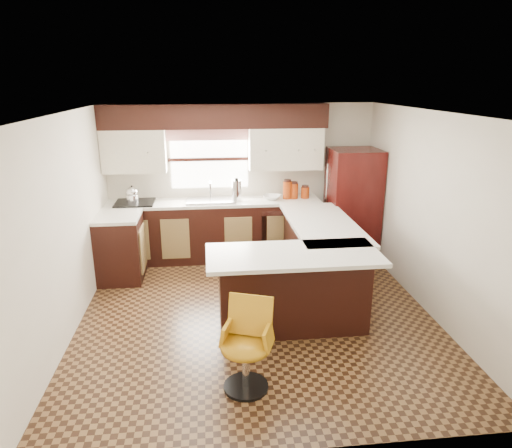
{
  "coord_description": "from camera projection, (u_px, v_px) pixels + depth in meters",
  "views": [
    {
      "loc": [
        -0.56,
        -4.98,
        2.73
      ],
      "look_at": [
        0.04,
        0.45,
        1.01
      ],
      "focal_mm": 32.0,
      "sensor_mm": 36.0,
      "label": 1
    }
  ],
  "objects": [
    {
      "name": "floor",
      "position": [
        256.0,
        313.0,
        5.6
      ],
      "size": [
        4.4,
        4.4,
        0.0
      ],
      "primitive_type": "plane",
      "color": "#49301A",
      "rests_on": "ground"
    },
    {
      "name": "ceiling",
      "position": [
        256.0,
        113.0,
        4.88
      ],
      "size": [
        4.4,
        4.4,
        0.0
      ],
      "primitive_type": "plane",
      "rotation": [
        3.14,
        0.0,
        0.0
      ],
      "color": "silver",
      "rests_on": "wall_back"
    },
    {
      "name": "wall_back",
      "position": [
        241.0,
        180.0,
        7.32
      ],
      "size": [
        4.4,
        0.0,
        4.4
      ],
      "primitive_type": "plane",
      "rotation": [
        1.57,
        0.0,
        0.0
      ],
      "color": "beige",
      "rests_on": "floor"
    },
    {
      "name": "wall_front",
      "position": [
        292.0,
        312.0,
        3.15
      ],
      "size": [
        4.4,
        0.0,
        4.4
      ],
      "primitive_type": "plane",
      "rotation": [
        -1.57,
        0.0,
        0.0
      ],
      "color": "beige",
      "rests_on": "floor"
    },
    {
      "name": "wall_left",
      "position": [
        67.0,
        226.0,
        5.02
      ],
      "size": [
        0.0,
        4.4,
        4.4
      ],
      "primitive_type": "plane",
      "rotation": [
        1.57,
        0.0,
        1.57
      ],
      "color": "beige",
      "rests_on": "floor"
    },
    {
      "name": "wall_right",
      "position": [
        430.0,
        214.0,
        5.46
      ],
      "size": [
        0.0,
        4.4,
        4.4
      ],
      "primitive_type": "plane",
      "rotation": [
        1.57,
        0.0,
        -1.57
      ],
      "color": "beige",
      "rests_on": "floor"
    },
    {
      "name": "base_cab_back",
      "position": [
        215.0,
        231.0,
        7.22
      ],
      "size": [
        3.3,
        0.6,
        0.9
      ],
      "primitive_type": "cube",
      "color": "black",
      "rests_on": "floor"
    },
    {
      "name": "base_cab_left",
      "position": [
        121.0,
        249.0,
        6.46
      ],
      "size": [
        0.6,
        0.7,
        0.9
      ],
      "primitive_type": "cube",
      "color": "black",
      "rests_on": "floor"
    },
    {
      "name": "counter_back",
      "position": [
        214.0,
        202.0,
        7.07
      ],
      "size": [
        3.3,
        0.6,
        0.04
      ],
      "primitive_type": "cube",
      "color": "silver",
      "rests_on": "base_cab_back"
    },
    {
      "name": "counter_left",
      "position": [
        118.0,
        217.0,
        6.32
      ],
      "size": [
        0.6,
        0.7,
        0.04
      ],
      "primitive_type": "cube",
      "color": "silver",
      "rests_on": "base_cab_left"
    },
    {
      "name": "soffit",
      "position": [
        215.0,
        116.0,
        6.81
      ],
      "size": [
        3.4,
        0.35,
        0.36
      ],
      "primitive_type": "cube",
      "color": "black",
      "rests_on": "wall_back"
    },
    {
      "name": "upper_cab_left",
      "position": [
        134.0,
        151.0,
        6.83
      ],
      "size": [
        0.94,
        0.35,
        0.64
      ],
      "primitive_type": "cube",
      "color": "beige",
      "rests_on": "wall_back"
    },
    {
      "name": "upper_cab_right",
      "position": [
        285.0,
        149.0,
        7.07
      ],
      "size": [
        1.14,
        0.35,
        0.64
      ],
      "primitive_type": "cube",
      "color": "beige",
      "rests_on": "wall_back"
    },
    {
      "name": "window_pane",
      "position": [
        209.0,
        159.0,
        7.15
      ],
      "size": [
        1.2,
        0.02,
        0.9
      ],
      "primitive_type": "cube",
      "color": "white",
      "rests_on": "wall_back"
    },
    {
      "name": "valance",
      "position": [
        209.0,
        134.0,
        6.99
      ],
      "size": [
        1.3,
        0.06,
        0.18
      ],
      "primitive_type": "cube",
      "color": "#D19B93",
      "rests_on": "wall_back"
    },
    {
      "name": "sink",
      "position": [
        211.0,
        200.0,
        7.04
      ],
      "size": [
        0.75,
        0.45,
        0.03
      ],
      "primitive_type": "cube",
      "color": "#B2B2B7",
      "rests_on": "counter_back"
    },
    {
      "name": "dishwasher",
      "position": [
        280.0,
        236.0,
        7.06
      ],
      "size": [
        0.58,
        0.03,
        0.78
      ],
      "primitive_type": "cube",
      "color": "black",
      "rests_on": "floor"
    },
    {
      "name": "cooktop",
      "position": [
        135.0,
        203.0,
        6.92
      ],
      "size": [
        0.58,
        0.5,
        0.02
      ],
      "primitive_type": "cube",
      "color": "black",
      "rests_on": "counter_back"
    },
    {
      "name": "peninsula_long",
      "position": [
        317.0,
        257.0,
        6.15
      ],
      "size": [
        0.6,
        1.95,
        0.9
      ],
      "primitive_type": "cube",
      "color": "black",
      "rests_on": "floor"
    },
    {
      "name": "peninsula_return",
      "position": [
        293.0,
        291.0,
        5.17
      ],
      "size": [
        1.65,
        0.6,
        0.9
      ],
      "primitive_type": "cube",
      "color": "black",
      "rests_on": "floor"
    },
    {
      "name": "counter_pen_long",
      "position": [
        323.0,
        224.0,
        6.01
      ],
      "size": [
        0.84,
        1.95,
        0.04
      ],
      "primitive_type": "cube",
      "color": "silver",
      "rests_on": "peninsula_long"
    },
    {
      "name": "counter_pen_return",
      "position": [
        293.0,
        255.0,
        4.94
      ],
      "size": [
        1.89,
        0.84,
        0.04
      ],
      "primitive_type": "cube",
      "color": "silver",
      "rests_on": "peninsula_return"
    },
    {
      "name": "refrigerator",
      "position": [
        352.0,
        205.0,
        7.15
      ],
      "size": [
        0.74,
        0.71,
        1.74
      ],
      "primitive_type": "cube",
      "color": "#380A09",
      "rests_on": "floor"
    },
    {
      "name": "bar_chair",
      "position": [
        246.0,
        348.0,
        4.11
      ],
      "size": [
        0.59,
        0.59,
        0.86
      ],
      "primitive_type": null,
      "rotation": [
        0.0,
        0.0,
        -0.35
      ],
      "color": "#BE8211",
      "rests_on": "floor"
    },
    {
      "name": "kettle",
      "position": [
        132.0,
        194.0,
        6.87
      ],
      "size": [
        0.19,
        0.19,
        0.25
      ],
      "primitive_type": null,
      "color": "silver",
      "rests_on": "cooktop"
    },
    {
      "name": "percolator",
      "position": [
        237.0,
        190.0,
        7.06
      ],
      "size": [
        0.15,
        0.15,
        0.32
      ],
      "primitive_type": "cylinder",
      "color": "silver",
      "rests_on": "counter_back"
    },
    {
      "name": "mixing_bowl",
      "position": [
        272.0,
        197.0,
        7.15
      ],
      "size": [
        0.35,
        0.35,
        0.07
      ],
      "primitive_type": "imported",
      "rotation": [
        0.0,
        0.0,
        -0.43
      ],
      "color": "white",
      "rests_on": "counter_back"
    },
    {
      "name": "canister_large",
      "position": [
        287.0,
        190.0,
        7.17
      ],
      "size": [
        0.14,
        0.14,
        0.27
      ],
      "primitive_type": "cylinder",
      "color": "#902E09",
      "rests_on": "counter_back"
    },
    {
      "name": "canister_med",
      "position": [
        294.0,
        191.0,
        7.18
      ],
      "size": [
        0.12,
        0.12,
        0.24
      ],
      "primitive_type": "cylinder",
      "color": "#902E09",
      "rests_on": "counter_back"
    },
    {
      "name": "canister_small",
      "position": [
        305.0,
        193.0,
        7.21
      ],
      "size": [
        0.13,
        0.13,
        0.18
      ],
      "primitive_type": "cylinder",
      "color": "#902E09",
      "rests_on": "counter_back"
    }
  ]
}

